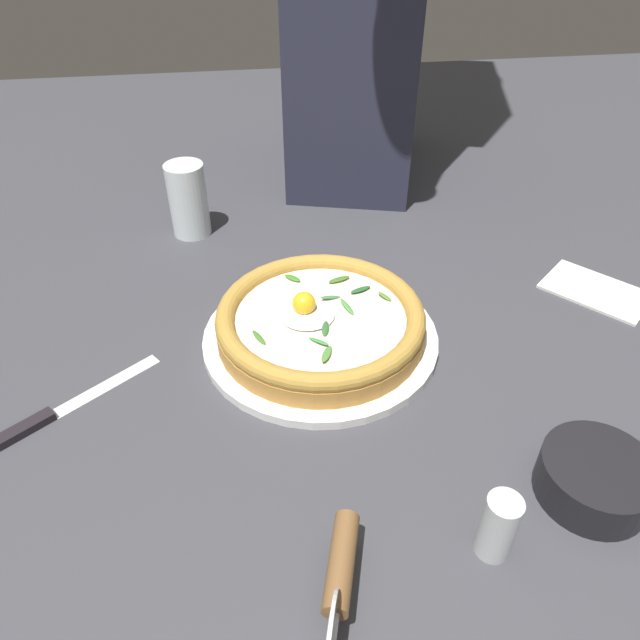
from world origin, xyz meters
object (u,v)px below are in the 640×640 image
(pizza, at_px, (320,319))
(drinking_glass, at_px, (189,204))
(pepper_shaker, at_px, (498,527))
(pizza_cutter, at_px, (339,583))
(folded_napkin, at_px, (596,290))
(side_bowl, at_px, (595,478))
(table_knife, at_px, (49,416))

(pizza, xyz_separation_m, drinking_glass, (0.17, -0.30, 0.02))
(pizza, relative_size, pepper_shaker, 3.65)
(pizza_cutter, distance_m, folded_napkin, 0.59)
(pizza_cutter, relative_size, pepper_shaker, 1.96)
(pizza_cutter, height_order, folded_napkin, pizza_cutter)
(side_bowl, distance_m, drinking_glass, 0.70)
(pizza, distance_m, pepper_shaker, 0.33)
(table_knife, bearing_deg, pizza_cutter, 138.48)
(side_bowl, bearing_deg, drinking_glass, -54.73)
(side_bowl, height_order, table_knife, side_bowl)
(side_bowl, xyz_separation_m, drinking_glass, (0.40, -0.57, 0.03))
(drinking_glass, bearing_deg, pizza_cutter, 101.94)
(side_bowl, height_order, drinking_glass, drinking_glass)
(pizza_cutter, distance_m, drinking_glass, 0.66)
(drinking_glass, relative_size, folded_napkin, 0.85)
(folded_napkin, bearing_deg, drinking_glass, -23.61)
(pizza_cutter, xyz_separation_m, folded_napkin, (-0.44, -0.39, -0.03))
(folded_napkin, bearing_deg, pizza, 6.60)
(table_knife, bearing_deg, folded_napkin, -169.17)
(drinking_glass, bearing_deg, pepper_shaker, 114.82)
(pizza, relative_size, side_bowl, 2.40)
(pizza, distance_m, folded_napkin, 0.41)
(pizza, height_order, side_bowl, pizza)
(pizza, xyz_separation_m, folded_napkin, (-0.41, -0.05, -0.03))
(folded_napkin, distance_m, pepper_shaker, 0.47)
(pepper_shaker, bearing_deg, side_bowl, -159.32)
(folded_napkin, bearing_deg, pizza_cutter, 41.60)
(pepper_shaker, bearing_deg, pizza, -70.08)
(pizza, height_order, folded_napkin, pizza)
(side_bowl, height_order, folded_napkin, side_bowl)
(table_knife, height_order, drinking_glass, drinking_glass)
(side_bowl, relative_size, pepper_shaker, 1.52)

